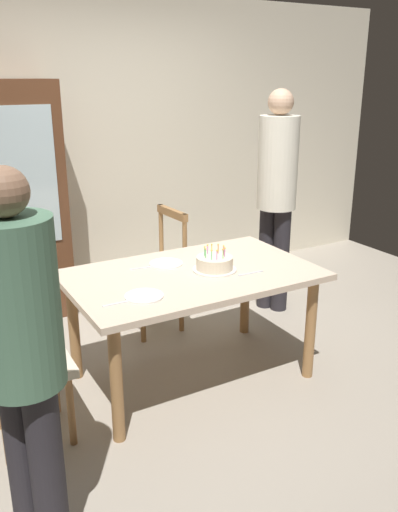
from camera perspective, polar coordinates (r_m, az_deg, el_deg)
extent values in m
plane|color=#9E9384|center=(3.71, -0.69, -12.61)|extent=(6.40, 6.40, 0.00)
cube|color=beige|center=(4.91, -11.47, 10.99)|extent=(6.40, 0.10, 2.60)
cube|color=beige|center=(3.39, -0.73, -2.06)|extent=(1.55, 0.96, 0.04)
cylinder|color=#9E7042|center=(2.99, -8.76, -13.28)|extent=(0.07, 0.07, 0.71)
cylinder|color=#9E7042|center=(3.62, 11.75, -7.51)|extent=(0.07, 0.07, 0.71)
cylinder|color=#9E7042|center=(3.63, -13.14, -7.56)|extent=(0.07, 0.07, 0.71)
cylinder|color=#9E7042|center=(4.16, 4.93, -3.62)|extent=(0.07, 0.07, 0.71)
cylinder|color=silver|center=(3.41, 1.66, -1.45)|extent=(0.28, 0.28, 0.01)
cylinder|color=beige|center=(3.40, 1.66, -0.71)|extent=(0.23, 0.23, 0.08)
cylinder|color=#E54C4C|center=(3.41, 2.63, 0.52)|extent=(0.01, 0.01, 0.05)
sphere|color=#FFC64C|center=(3.40, 2.64, 1.06)|extent=(0.01, 0.01, 0.01)
cylinder|color=#F2994C|center=(3.43, 2.06, 0.68)|extent=(0.01, 0.01, 0.05)
sphere|color=#FFC64C|center=(3.42, 2.07, 1.22)|extent=(0.01, 0.01, 0.01)
cylinder|color=yellow|center=(3.43, 1.36, 0.70)|extent=(0.01, 0.01, 0.05)
sphere|color=#FFC64C|center=(3.42, 1.36, 1.23)|extent=(0.01, 0.01, 0.01)
cylinder|color=#D872CC|center=(3.42, 0.92, 0.62)|extent=(0.01, 0.01, 0.05)
sphere|color=#FFC64C|center=(3.41, 0.92, 1.16)|extent=(0.01, 0.01, 0.01)
cylinder|color=#66CC72|center=(3.39, 0.60, 0.44)|extent=(0.01, 0.01, 0.05)
sphere|color=#FFC64C|center=(3.38, 0.60, 0.98)|extent=(0.01, 0.01, 0.01)
cylinder|color=#66CC72|center=(3.35, 0.70, 0.22)|extent=(0.01, 0.01, 0.05)
sphere|color=#FFC64C|center=(3.34, 0.70, 0.76)|extent=(0.01, 0.01, 0.01)
cylinder|color=#66CC72|center=(3.32, 1.34, 0.04)|extent=(0.01, 0.01, 0.05)
sphere|color=#FFC64C|center=(3.31, 1.35, 0.59)|extent=(0.01, 0.01, 0.01)
cylinder|color=#D872CC|center=(3.32, 1.92, 0.03)|extent=(0.01, 0.01, 0.05)
sphere|color=#FFC64C|center=(3.31, 1.92, 0.58)|extent=(0.01, 0.01, 0.01)
cylinder|color=#66CC72|center=(3.34, 2.57, 0.16)|extent=(0.01, 0.01, 0.05)
sphere|color=#FFC64C|center=(3.33, 2.58, 0.71)|extent=(0.01, 0.01, 0.01)
cylinder|color=#D872CC|center=(3.37, 2.75, 0.30)|extent=(0.01, 0.01, 0.05)
sphere|color=#FFC64C|center=(3.36, 2.76, 0.84)|extent=(0.01, 0.01, 0.01)
cylinder|color=white|center=(3.03, -5.85, -4.26)|extent=(0.22, 0.22, 0.01)
cylinder|color=white|center=(3.53, -3.53, -0.80)|extent=(0.22, 0.22, 0.01)
cube|color=silver|center=(2.96, -8.57, -4.98)|extent=(0.18, 0.02, 0.01)
cube|color=silver|center=(3.47, -5.94, -1.26)|extent=(0.18, 0.04, 0.01)
cube|color=silver|center=(3.37, 5.49, -1.84)|extent=(0.18, 0.02, 0.01)
cube|color=beige|center=(4.19, -5.12, -2.05)|extent=(0.47, 0.47, 0.05)
cylinder|color=#9E7042|center=(4.35, -8.08, -4.74)|extent=(0.04, 0.04, 0.42)
cylinder|color=#9E7042|center=(4.07, -5.99, -6.35)|extent=(0.04, 0.04, 0.42)
cylinder|color=#9E7042|center=(4.49, -4.17, -3.82)|extent=(0.04, 0.04, 0.42)
cylinder|color=#9E7042|center=(4.22, -1.88, -5.30)|extent=(0.04, 0.04, 0.42)
cylinder|color=#9E7042|center=(4.35, -4.04, 2.25)|extent=(0.04, 0.04, 0.50)
cylinder|color=#9E7042|center=(4.05, -1.52, 1.05)|extent=(0.04, 0.04, 0.50)
cube|color=#9E7042|center=(4.14, -2.87, 4.58)|extent=(0.07, 0.40, 0.06)
cube|color=beige|center=(3.08, -17.75, -10.98)|extent=(0.45, 0.45, 0.05)
cylinder|color=#9E7042|center=(3.09, -13.44, -15.66)|extent=(0.04, 0.04, 0.42)
cylinder|color=#9E7042|center=(3.37, -15.06, -12.65)|extent=(0.04, 0.04, 0.42)
cylinder|color=#9E7042|center=(3.04, -19.87, -16.93)|extent=(0.04, 0.04, 0.42)
cylinder|color=#262328|center=(2.43, -15.79, -21.22)|extent=(0.14, 0.14, 0.79)
cylinder|color=#262328|center=(2.51, -18.05, -20.04)|extent=(0.14, 0.14, 0.79)
cylinder|color=#4C7259|center=(2.09, -18.81, -4.91)|extent=(0.32, 0.32, 0.66)
sphere|color=#8C664C|center=(1.97, -20.09, 6.43)|extent=(0.18, 0.18, 0.18)
cylinder|color=#262328|center=(4.62, 7.17, -0.18)|extent=(0.14, 0.14, 0.89)
cylinder|color=#262328|center=(4.58, 8.66, -0.45)|extent=(0.14, 0.14, 0.89)
cylinder|color=silver|center=(4.40, 8.39, 9.74)|extent=(0.32, 0.32, 0.74)
sphere|color=#D8AD8C|center=(4.36, 8.69, 15.88)|extent=(0.20, 0.20, 0.20)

